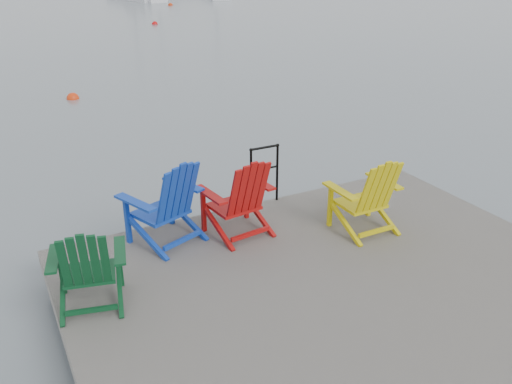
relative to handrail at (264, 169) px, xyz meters
name	(u,v)px	position (x,y,z in m)	size (l,w,h in m)	color
ground	(344,324)	(-0.25, -2.45, -1.04)	(400.00, 400.00, 0.00)	slate
dock	(346,299)	(-0.25, -2.45, -0.69)	(6.00, 5.00, 1.40)	#302E2B
handrail	(264,169)	(0.00, 0.00, 0.00)	(0.48, 0.04, 0.90)	black
chair_green	(87,266)	(-2.87, -1.45, -0.04)	(0.91, 0.86, 1.00)	#0A3A1C
chair_blue	(167,201)	(-1.67, -0.49, 0.04)	(1.11, 1.06, 1.15)	#1037A8
chair_red	(240,196)	(-0.76, -0.73, 0.01)	(0.95, 0.90, 1.10)	#A20D0B
chair_yellow	(368,194)	(0.78, -1.43, 0.00)	(0.86, 0.80, 1.08)	#CEBA0B
buoy_a	(73,99)	(-1.07, 9.92, -1.04)	(0.37, 0.37, 0.37)	red
buoy_c	(155,24)	(6.65, 26.13, -1.04)	(0.35, 0.35, 0.35)	red
buoy_d	(170,5)	(11.64, 37.55, -1.04)	(0.39, 0.39, 0.39)	#BD2E0B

